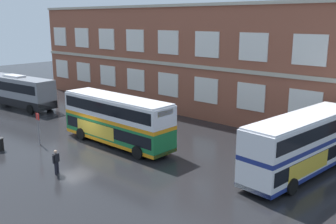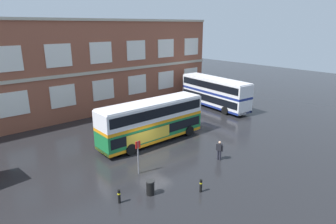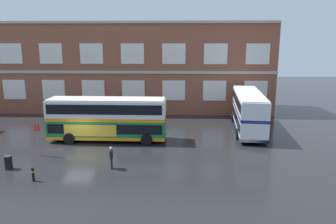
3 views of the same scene
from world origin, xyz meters
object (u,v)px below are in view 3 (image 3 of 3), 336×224
(waiting_passenger, at_px, (111,157))
(double_decker_middle, at_px, (248,111))
(safety_bollard_west, at_px, (33,174))
(bus_stand_flag, at_px, (38,137))
(station_litter_bin, at_px, (8,162))
(double_decker_near, at_px, (107,118))

(waiting_passenger, bearing_deg, double_decker_middle, 41.96)
(waiting_passenger, bearing_deg, safety_bollard_west, -153.72)
(bus_stand_flag, height_order, station_litter_bin, bus_stand_flag)
(station_litter_bin, distance_m, safety_bollard_west, 3.46)
(waiting_passenger, distance_m, safety_bollard_west, 5.39)
(double_decker_near, relative_size, bus_stand_flag, 4.08)
(double_decker_near, height_order, waiting_passenger, double_decker_near)
(waiting_passenger, height_order, station_litter_bin, waiting_passenger)
(double_decker_middle, distance_m, safety_bollard_west, 21.78)
(double_decker_near, height_order, double_decker_middle, same)
(double_decker_middle, relative_size, bus_stand_flag, 4.15)
(double_decker_middle, bearing_deg, station_litter_bin, -150.22)
(double_decker_middle, height_order, station_litter_bin, double_decker_middle)
(double_decker_middle, height_order, waiting_passenger, double_decker_middle)
(waiting_passenger, distance_m, bus_stand_flag, 7.06)
(double_decker_near, bearing_deg, double_decker_middle, 16.18)
(double_decker_middle, xyz_separation_m, bus_stand_flag, (-18.83, -8.51, -0.51))
(double_decker_middle, xyz_separation_m, station_litter_bin, (-19.88, -11.37, -1.63))
(waiting_passenger, xyz_separation_m, bus_stand_flag, (-6.56, 2.53, 0.70))
(double_decker_near, distance_m, bus_stand_flag, 6.51)
(double_decker_middle, bearing_deg, waiting_passenger, -138.04)
(station_litter_bin, bearing_deg, double_decker_near, 51.48)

